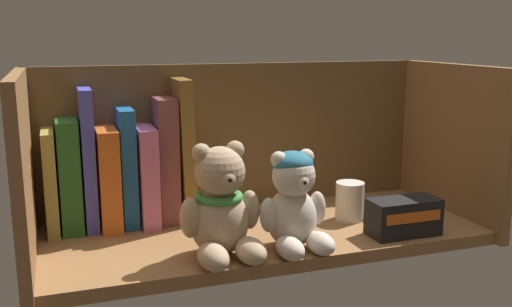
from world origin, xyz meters
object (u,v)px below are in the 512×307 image
at_px(pillar_candle, 350,202).
at_px(small_product_box, 404,217).
at_px(book_7, 183,149).
at_px(book_1, 70,174).
at_px(book_4, 127,166).
at_px(book_0, 51,180).
at_px(book_6, 165,159).
at_px(book_3, 107,176).
at_px(book_2, 88,159).
at_px(book_5, 145,173).
at_px(teddy_bear_smaller, 294,203).
at_px(teddy_bear_larger, 221,209).

relative_size(pillar_candle, small_product_box, 0.58).
distance_m(book_7, small_product_box, 0.39).
distance_m(book_1, book_4, 0.09).
bearing_deg(book_0, small_product_box, -21.41).
bearing_deg(small_product_box, book_6, 148.81).
bearing_deg(book_7, book_6, 180.00).
height_order(book_0, book_3, same).
bearing_deg(book_2, pillar_candle, -15.21).
bearing_deg(book_5, small_product_box, -28.80).
height_order(book_6, small_product_box, book_6).
bearing_deg(small_product_box, book_0, 158.59).
bearing_deg(book_1, book_5, 0.00).
distance_m(book_7, pillar_candle, 0.30).
distance_m(book_0, book_5, 0.15).
bearing_deg(teddy_bear_smaller, teddy_bear_larger, 177.96).
bearing_deg(teddy_bear_larger, book_4, 118.26).
height_order(book_3, teddy_bear_smaller, book_3).
bearing_deg(book_0, book_5, 0.00).
bearing_deg(book_7, book_0, 180.00).
distance_m(book_4, small_product_box, 0.46).
relative_size(book_7, small_product_box, 2.14).
relative_size(book_7, pillar_candle, 3.66).
distance_m(book_0, book_7, 0.22).
bearing_deg(book_7, book_2, 180.00).
distance_m(book_0, book_2, 0.07).
height_order(teddy_bear_smaller, small_product_box, teddy_bear_smaller).
xyz_separation_m(book_6, teddy_bear_larger, (0.04, -0.20, -0.03)).
xyz_separation_m(book_1, book_4, (0.09, 0.00, 0.01)).
distance_m(teddy_bear_larger, small_product_box, 0.30).
height_order(book_2, teddy_bear_smaller, book_2).
xyz_separation_m(book_7, teddy_bear_larger, (0.01, -0.20, -0.05)).
bearing_deg(teddy_bear_smaller, book_2, 143.88).
bearing_deg(small_product_box, teddy_bear_smaller, 179.15).
relative_size(book_1, book_6, 0.86).
height_order(book_5, pillar_candle, book_5).
bearing_deg(book_4, book_7, 0.00).
relative_size(book_3, book_4, 0.85).
height_order(book_7, pillar_candle, book_7).
xyz_separation_m(book_1, book_5, (0.12, 0.00, -0.01)).
xyz_separation_m(book_1, book_3, (0.06, 0.00, -0.01)).
distance_m(book_1, pillar_candle, 0.47).
bearing_deg(book_0, book_1, 0.00).
relative_size(book_7, teddy_bear_smaller, 1.63).
xyz_separation_m(book_1, teddy_bear_larger, (0.20, -0.20, -0.02)).
xyz_separation_m(book_3, teddy_bear_larger, (0.14, -0.20, -0.01)).
height_order(book_5, small_product_box, book_5).
xyz_separation_m(book_2, teddy_bear_smaller, (0.28, -0.20, -0.04)).
xyz_separation_m(teddy_bear_larger, small_product_box, (0.30, -0.01, -0.04)).
xyz_separation_m(book_1, book_7, (0.19, 0.00, 0.03)).
height_order(book_3, small_product_box, book_3).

